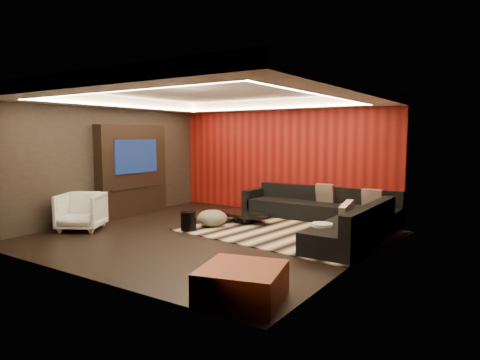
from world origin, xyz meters
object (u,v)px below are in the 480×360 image
Objects in this scene: coffee_table at (245,217)px; drum_stool at (188,221)px; white_side_table at (322,236)px; orange_ottoman at (242,284)px; sectional_sofa at (330,216)px; armchair at (81,212)px.

drum_stool reaches higher than coffee_table.
white_side_table is 2.69m from orange_ottoman.
coffee_table is at bearing -163.26° from sectional_sofa.
armchair is (-2.42, -2.48, 0.26)m from coffee_table.
orange_ottoman is at bearing -57.57° from coffee_table.
sectional_sofa is (2.30, 1.87, 0.05)m from drum_stool.
coffee_table is 1.43m from drum_stool.
armchair reaches higher than sectional_sofa.
coffee_table is 1.53× the size of armchair.
sectional_sofa is at bearing 16.74° from coffee_table.
white_side_table is 0.53× the size of armchair.
sectional_sofa is (-0.52, 1.67, 0.04)m from white_side_table.
white_side_table reaches higher than orange_ottoman.
armchair is at bearing -134.35° from coffee_table.
armchair reaches higher than white_side_table.
coffee_table is 1.87m from sectional_sofa.
orange_ottoman is 1.10× the size of armchair.
white_side_table is at bearing 92.67° from orange_ottoman.
coffee_table is 4.54m from orange_ottoman.
white_side_table is 0.49× the size of orange_ottoman.
sectional_sofa is (4.21, 3.02, -0.12)m from armchair.
sectional_sofa is at bearing 4.82° from armchair.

